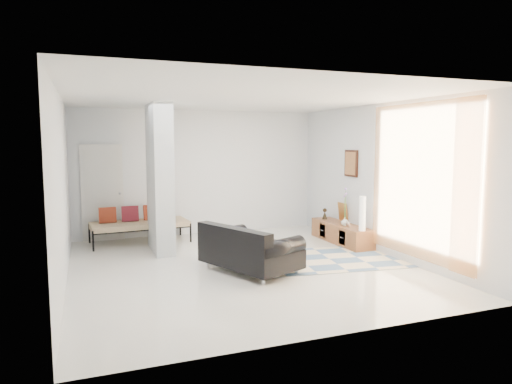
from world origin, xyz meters
name	(u,v)px	position (x,y,z in m)	size (l,w,h in m)	color
floor	(242,266)	(0.00, 0.00, 0.00)	(6.00, 6.00, 0.00)	white
ceiling	(241,98)	(0.00, 0.00, 2.80)	(6.00, 6.00, 0.00)	white
wall_back	(199,172)	(0.00, 3.00, 1.40)	(6.00, 6.00, 0.00)	silver
wall_front	(334,208)	(0.00, -3.00, 1.40)	(6.00, 6.00, 0.00)	silver
wall_left	(62,190)	(-2.75, 0.00, 1.40)	(6.00, 6.00, 0.00)	silver
wall_right	(381,179)	(2.75, 0.00, 1.40)	(6.00, 6.00, 0.00)	silver
partition_column	(160,178)	(-1.10, 1.60, 1.40)	(0.35, 1.20, 2.80)	silver
hallway_door	(102,193)	(-2.10, 2.96, 1.02)	(0.85, 0.06, 2.04)	silver
curtain	(420,181)	(2.67, -1.15, 1.45)	(2.55, 2.55, 0.00)	orange
wall_art	(351,163)	(2.72, 0.98, 1.65)	(0.04, 0.45, 0.55)	#34180E
media_console	(341,233)	(2.52, 0.98, 0.20)	(0.45, 1.80, 0.80)	brown
loveseat	(247,250)	(-0.01, -0.32, 0.35)	(1.50, 1.84, 0.76)	silver
daybed	(139,223)	(-1.43, 2.47, 0.41)	(2.02, 0.98, 0.77)	black
area_rug	(329,259)	(1.60, -0.14, 0.01)	(2.57, 1.71, 0.01)	beige
cylinder_lamp	(362,214)	(2.50, 0.20, 0.73)	(0.12, 0.12, 0.66)	white
bronze_figurine	(325,214)	(2.47, 1.60, 0.52)	(0.12, 0.12, 0.24)	black
vase	(345,221)	(2.47, 0.77, 0.48)	(0.16, 0.16, 0.17)	white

